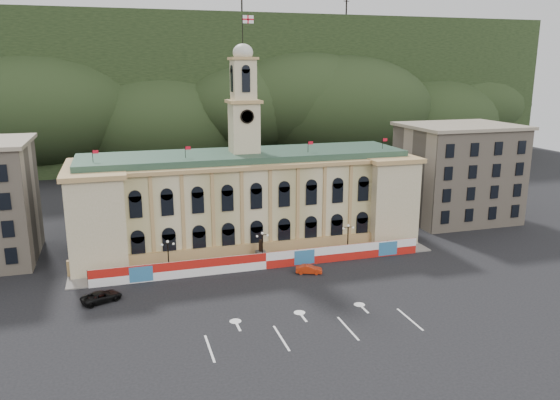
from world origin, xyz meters
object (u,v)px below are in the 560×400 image
object	(u,v)px
red_sedan	(309,269)
black_suv	(102,297)
statue	(261,255)
lamp_center	(262,245)

from	to	relation	value
red_sedan	black_suv	size ratio (longest dim) A/B	0.72
statue	lamp_center	bearing A→B (deg)	-90.00
statue	black_suv	world-z (taller)	statue
statue	black_suv	xyz separation A→B (m)	(-23.17, -8.20, -0.48)
black_suv	lamp_center	bearing A→B (deg)	-96.22
red_sedan	black_suv	bearing A→B (deg)	113.65
lamp_center	statue	bearing A→B (deg)	90.00
statue	black_suv	bearing A→B (deg)	-160.51
black_suv	statue	bearing A→B (deg)	-94.00
lamp_center	black_suv	world-z (taller)	lamp_center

